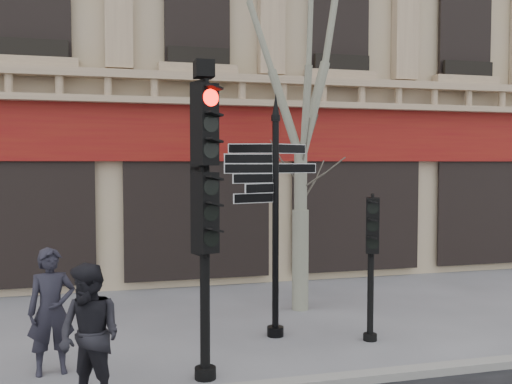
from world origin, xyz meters
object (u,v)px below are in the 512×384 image
Objects in this scene: traffic_signal_secondary at (371,241)px; pedestrian_b at (90,336)px; traffic_signal_main at (204,180)px; plane_tree at (301,35)px; pedestrian_a at (51,311)px; fingerpost at (276,174)px.

traffic_signal_secondary is 1.36× the size of pedestrian_b.
traffic_signal_main is at bearing 61.50° from pedestrian_b.
traffic_signal_main is at bearing -128.09° from plane_tree.
plane_tree is 7.02m from pedestrian_b.
pedestrian_b is at bearing -76.74° from pedestrian_a.
fingerpost is at bearing -122.44° from plane_tree.
pedestrian_b is (-4.38, -1.50, -0.78)m from traffic_signal_secondary.
pedestrian_a is at bearing -171.85° from fingerpost.
pedestrian_b is at bearing -136.51° from traffic_signal_secondary.
traffic_signal_main is 1.81× the size of traffic_signal_secondary.
plane_tree reaches higher than pedestrian_b.
plane_tree is at bearing 52.10° from fingerpost.
traffic_signal_main is 2.43× the size of pedestrian_a.
traffic_signal_secondary is 4.69m from pedestrian_b.
fingerpost is 2.32× the size of pedestrian_a.
traffic_signal_main is at bearing -137.32° from traffic_signal_secondary.
traffic_signal_main is 4.79m from plane_tree.
pedestrian_a is (-3.48, -0.84, -1.86)m from fingerpost.
pedestrian_a is (-2.02, 0.73, -1.82)m from traffic_signal_main.
pedestrian_b is at bearing -177.79° from traffic_signal_main.
plane_tree is 4.39× the size of pedestrian_a.
traffic_signal_secondary is 0.31× the size of plane_tree.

